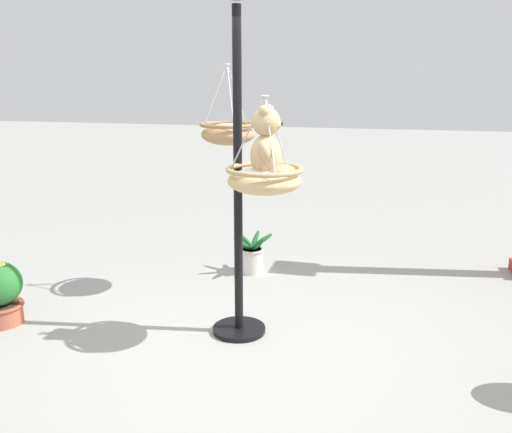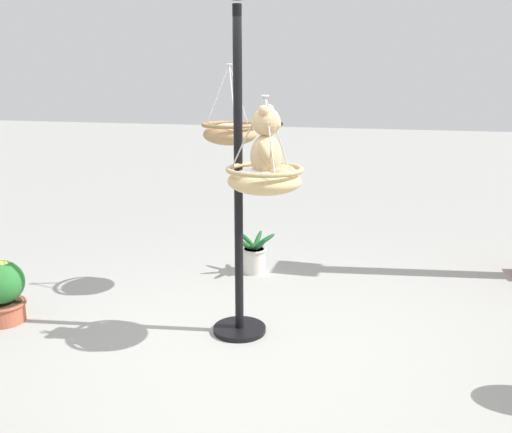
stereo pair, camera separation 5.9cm
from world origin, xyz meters
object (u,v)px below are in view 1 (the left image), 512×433
(hanging_basket_with_teddy, at_px, (265,179))
(potted_plant_fern_front, at_px, (252,256))
(display_pole_central, at_px, (238,235))
(teddy_bear, at_px, (268,147))
(hanging_basket_left_high, at_px, (228,133))

(hanging_basket_with_teddy, xyz_separation_m, potted_plant_fern_front, (-1.57, -0.51, -1.15))
(display_pole_central, bearing_deg, hanging_basket_with_teddy, 59.04)
(teddy_bear, xyz_separation_m, potted_plant_fern_front, (-1.57, -0.54, -1.38))
(teddy_bear, bearing_deg, display_pole_central, -118.63)
(display_pole_central, relative_size, hanging_basket_with_teddy, 3.65)
(teddy_bear, bearing_deg, hanging_basket_with_teddy, -90.00)
(hanging_basket_with_teddy, distance_m, teddy_bear, 0.24)
(display_pole_central, distance_m, potted_plant_fern_front, 1.59)
(display_pole_central, distance_m, teddy_bear, 0.79)
(hanging_basket_left_high, distance_m, potted_plant_fern_front, 1.52)
(display_pole_central, height_order, hanging_basket_left_high, display_pole_central)
(hanging_basket_with_teddy, distance_m, potted_plant_fern_front, 2.02)
(teddy_bear, height_order, potted_plant_fern_front, teddy_bear)
(teddy_bear, bearing_deg, hanging_basket_left_high, -148.08)
(display_pole_central, height_order, hanging_basket_with_teddy, display_pole_central)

